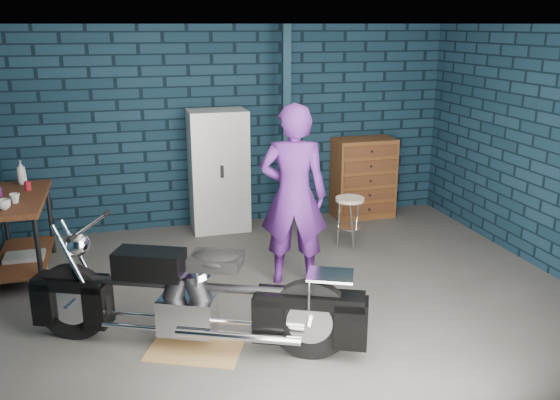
# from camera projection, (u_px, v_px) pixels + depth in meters

# --- Properties ---
(ground) EXTENTS (6.00, 6.00, 0.00)m
(ground) POSITION_uv_depth(u_px,v_px,m) (286.00, 294.00, 6.15)
(ground) COLOR #4D4A48
(ground) RESTS_ON ground
(room_walls) EXTENTS (6.02, 5.01, 2.71)m
(room_walls) POSITION_uv_depth(u_px,v_px,m) (272.00, 104.00, 6.12)
(room_walls) COLOR #0E2331
(room_walls) RESTS_ON ground
(support_post) EXTENTS (0.10, 0.10, 2.70)m
(support_post) POSITION_uv_depth(u_px,v_px,m) (286.00, 132.00, 7.71)
(support_post) COLOR #102733
(support_post) RESTS_ON ground
(workbench) EXTENTS (0.60, 1.40, 0.91)m
(workbench) POSITION_uv_depth(u_px,v_px,m) (21.00, 236.00, 6.52)
(workbench) COLOR brown
(workbench) RESTS_ON ground
(drip_mat) EXTENTS (0.97, 0.87, 0.01)m
(drip_mat) POSITION_uv_depth(u_px,v_px,m) (197.00, 347.00, 5.15)
(drip_mat) COLOR #996E43
(drip_mat) RESTS_ON ground
(motorcycle) EXTENTS (2.54, 1.63, 1.09)m
(motorcycle) POSITION_uv_depth(u_px,v_px,m) (194.00, 290.00, 5.00)
(motorcycle) COLOR black
(motorcycle) RESTS_ON ground
(person) EXTENTS (0.82, 0.66, 1.95)m
(person) POSITION_uv_depth(u_px,v_px,m) (293.00, 196.00, 6.20)
(person) COLOR #532078
(person) RESTS_ON ground
(storage_bin) EXTENTS (0.42, 0.30, 0.26)m
(storage_bin) POSITION_uv_depth(u_px,v_px,m) (26.00, 265.00, 6.56)
(storage_bin) COLOR gray
(storage_bin) RESTS_ON ground
(locker) EXTENTS (0.76, 0.54, 1.63)m
(locker) POSITION_uv_depth(u_px,v_px,m) (219.00, 171.00, 7.91)
(locker) COLOR silver
(locker) RESTS_ON ground
(tool_chest) EXTENTS (0.86, 0.48, 1.14)m
(tool_chest) POSITION_uv_depth(u_px,v_px,m) (364.00, 178.00, 8.51)
(tool_chest) COLOR brown
(tool_chest) RESTS_ON ground
(shop_stool) EXTENTS (0.47, 0.47, 0.65)m
(shop_stool) POSITION_uv_depth(u_px,v_px,m) (349.00, 222.00, 7.38)
(shop_stool) COLOR beige
(shop_stool) RESTS_ON ground
(cup_a) EXTENTS (0.17, 0.17, 0.10)m
(cup_a) POSITION_uv_depth(u_px,v_px,m) (4.00, 204.00, 5.94)
(cup_a) COLOR beige
(cup_a) RESTS_ON workbench
(cup_b) EXTENTS (0.14, 0.14, 0.10)m
(cup_b) POSITION_uv_depth(u_px,v_px,m) (15.00, 198.00, 6.15)
(cup_b) COLOR beige
(cup_b) RESTS_ON workbench
(mug_red) EXTENTS (0.09, 0.09, 0.10)m
(mug_red) POSITION_uv_depth(u_px,v_px,m) (28.00, 186.00, 6.62)
(mug_red) COLOR maroon
(mug_red) RESTS_ON workbench
(bottle) EXTENTS (0.14, 0.14, 0.28)m
(bottle) POSITION_uv_depth(u_px,v_px,m) (21.00, 172.00, 6.86)
(bottle) COLOR gray
(bottle) RESTS_ON workbench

